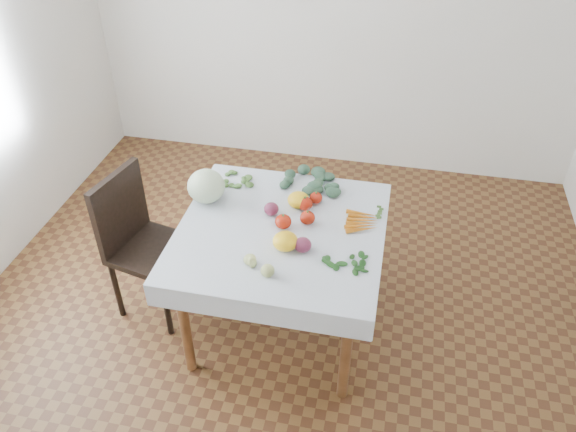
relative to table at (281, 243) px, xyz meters
name	(u,v)px	position (x,y,z in m)	size (l,w,h in m)	color
ground	(282,322)	(0.00, 0.00, -0.65)	(4.00, 4.00, 0.00)	brown
back_wall	(337,7)	(0.00, 2.00, 0.70)	(4.00, 0.04, 2.70)	white
table	(281,243)	(0.00, 0.00, 0.00)	(1.00, 1.00, 0.75)	brown
tablecloth	(281,230)	(0.00, 0.00, 0.10)	(1.12, 1.12, 0.01)	white
chair	(139,236)	(-0.88, 0.02, -0.11)	(0.51, 0.51, 0.95)	black
cabbage	(206,186)	(-0.48, 0.18, 0.20)	(0.22, 0.22, 0.20)	silver
tomato_a	(316,198)	(0.15, 0.28, 0.14)	(0.07, 0.07, 0.07)	#AA1D0B
tomato_b	(305,204)	(0.10, 0.21, 0.14)	(0.09, 0.09, 0.08)	#AA1D0B
tomato_c	(307,218)	(0.13, 0.08, 0.14)	(0.09, 0.09, 0.07)	#AA1D0B
tomato_d	(283,222)	(0.01, 0.02, 0.14)	(0.09, 0.09, 0.08)	#AA1D0B
heirloom_back	(298,200)	(0.05, 0.23, 0.15)	(0.13, 0.13, 0.09)	yellow
heirloom_front	(285,241)	(0.06, -0.15, 0.15)	(0.13, 0.13, 0.09)	yellow
onion_a	(271,209)	(-0.08, 0.12, 0.14)	(0.08, 0.08, 0.07)	#56182F
onion_b	(303,245)	(0.15, -0.15, 0.14)	(0.09, 0.09, 0.08)	#56182F
tomatillo_cluster	(255,266)	(-0.06, -0.34, 0.13)	(0.10, 0.13, 0.05)	tan
carrot_bunch	(361,221)	(0.43, 0.14, 0.12)	(0.18, 0.21, 0.03)	orange
kale_bunch	(313,180)	(0.09, 0.48, 0.13)	(0.33, 0.31, 0.05)	#32513D
basil_bunch	(346,262)	(0.38, -0.20, 0.11)	(0.24, 0.18, 0.01)	#184816
dill_bunch	(238,180)	(-0.36, 0.40, 0.11)	(0.17, 0.17, 0.02)	#517937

